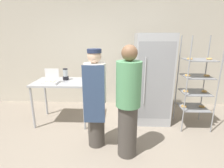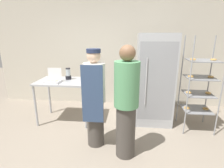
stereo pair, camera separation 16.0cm
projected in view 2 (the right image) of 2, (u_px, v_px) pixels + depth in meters
The scene contains 9 objects.
ground_plane at pixel (108, 166), 2.47m from camera, with size 14.00×14.00×0.00m, color gray.
back_wall at pixel (119, 46), 4.39m from camera, with size 6.40×0.12×3.05m, color beige.
refrigerator at pixel (154, 80), 3.54m from camera, with size 0.72×0.70×1.82m.
baking_rack at pixel (199, 86), 3.25m from camera, with size 0.57×0.54×1.78m.
prep_counter at pixel (64, 85), 3.60m from camera, with size 1.08×0.70×0.88m.
donut_box at pixel (53, 80), 3.39m from camera, with size 0.28×0.23×0.27m.
blender_pitcher at pixel (68, 74), 3.64m from camera, with size 0.12×0.12×0.24m.
person_baker at pixel (95, 98), 2.75m from camera, with size 0.34×0.35×1.59m.
person_customer at pixel (126, 103), 2.48m from camera, with size 0.35×0.35×1.66m.
Camera 2 is at (0.26, -2.05, 1.79)m, focal length 28.00 mm.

